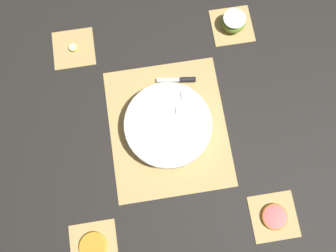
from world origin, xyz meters
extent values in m
plane|color=black|center=(0.00, 0.00, 0.00)|extent=(6.00, 6.00, 0.00)
cube|color=tan|center=(0.00, 0.00, 0.00)|extent=(0.47, 0.41, 0.01)
cube|color=#3D2D19|center=(-0.18, 0.00, 0.00)|extent=(0.01, 0.40, 0.00)
cube|color=#3D2D19|center=(-0.12, 0.00, 0.00)|extent=(0.01, 0.40, 0.00)
cube|color=#3D2D19|center=(-0.06, 0.00, 0.00)|extent=(0.01, 0.40, 0.00)
cube|color=#3D2D19|center=(0.00, 0.00, 0.00)|extent=(0.01, 0.40, 0.00)
cube|color=#3D2D19|center=(0.06, 0.00, 0.00)|extent=(0.01, 0.40, 0.00)
cube|color=#3D2D19|center=(0.12, 0.00, 0.00)|extent=(0.01, 0.40, 0.00)
cube|color=#3D2D19|center=(0.18, 0.00, 0.00)|extent=(0.01, 0.40, 0.00)
cube|color=tan|center=(-0.35, -0.30, 0.00)|extent=(0.15, 0.15, 0.01)
cube|color=#3D2D19|center=(-0.39, -0.30, 0.00)|extent=(0.00, 0.15, 0.00)
cube|color=#3D2D19|center=(-0.35, -0.30, 0.00)|extent=(0.00, 0.15, 0.00)
cube|color=#3D2D19|center=(-0.31, -0.30, 0.00)|extent=(0.00, 0.15, 0.00)
cube|color=tan|center=(0.35, -0.30, 0.00)|extent=(0.15, 0.15, 0.01)
cube|color=#3D2D19|center=(0.31, -0.30, 0.00)|extent=(0.00, 0.15, 0.00)
cube|color=#3D2D19|center=(0.35, -0.30, 0.00)|extent=(0.00, 0.15, 0.00)
cube|color=#3D2D19|center=(0.39, -0.30, 0.00)|extent=(0.00, 0.15, 0.00)
cube|color=tan|center=(-0.35, 0.30, 0.00)|extent=(0.15, 0.15, 0.01)
cube|color=#3D2D19|center=(-0.37, 0.30, 0.00)|extent=(0.00, 0.15, 0.00)
cube|color=#3D2D19|center=(-0.34, 0.30, 0.00)|extent=(0.00, 0.15, 0.00)
cube|color=#3D2D19|center=(-0.31, 0.30, 0.00)|extent=(0.00, 0.15, 0.00)
cube|color=tan|center=(0.35, 0.30, 0.00)|extent=(0.15, 0.15, 0.01)
cube|color=#3D2D19|center=(0.31, 0.30, 0.00)|extent=(0.00, 0.15, 0.00)
cube|color=#3D2D19|center=(0.34, 0.30, 0.00)|extent=(0.00, 0.15, 0.00)
cube|color=#3D2D19|center=(0.37, 0.30, 0.00)|extent=(0.00, 0.15, 0.00)
cube|color=#3D2D19|center=(0.40, 0.30, 0.00)|extent=(0.00, 0.15, 0.00)
cylinder|color=silver|center=(0.00, 0.00, 0.04)|extent=(0.29, 0.29, 0.06)
torus|color=silver|center=(0.00, 0.00, 0.06)|extent=(0.30, 0.30, 0.01)
cylinder|color=#F4EABC|center=(-0.05, 0.04, 0.06)|extent=(0.03, 0.03, 0.01)
cylinder|color=#F4EABC|center=(-0.03, -0.06, 0.05)|extent=(0.03, 0.03, 0.01)
cylinder|color=#F4EABC|center=(0.01, 0.07, 0.06)|extent=(0.03, 0.03, 0.01)
cylinder|color=#F4EABC|center=(0.01, 0.07, 0.03)|extent=(0.03, 0.03, 0.01)
cylinder|color=#F4EABC|center=(0.10, 0.01, 0.04)|extent=(0.03, 0.03, 0.01)
cylinder|color=#F4EABC|center=(0.05, -0.08, 0.04)|extent=(0.03, 0.03, 0.01)
cylinder|color=#F4EABC|center=(-0.07, -0.05, 0.02)|extent=(0.03, 0.03, 0.01)
cylinder|color=#F4EABC|center=(-0.01, 0.08, 0.03)|extent=(0.03, 0.03, 0.01)
cylinder|color=#F4EABC|center=(-0.03, 0.07, 0.04)|extent=(0.03, 0.03, 0.01)
cube|color=white|center=(0.04, 0.02, 0.05)|extent=(0.03, 0.03, 0.03)
cube|color=white|center=(0.08, -0.01, 0.03)|extent=(0.02, 0.02, 0.02)
cube|color=white|center=(-0.02, -0.09, 0.02)|extent=(0.03, 0.03, 0.03)
cube|color=white|center=(-0.09, 0.03, 0.03)|extent=(0.03, 0.03, 0.03)
cube|color=white|center=(0.04, -0.05, 0.06)|extent=(0.02, 0.02, 0.02)
cube|color=white|center=(-0.06, -0.10, 0.02)|extent=(0.03, 0.03, 0.03)
cube|color=white|center=(0.11, 0.04, 0.05)|extent=(0.02, 0.02, 0.02)
cube|color=white|center=(0.01, 0.11, 0.04)|extent=(0.02, 0.02, 0.02)
cube|color=white|center=(0.00, -0.06, 0.05)|extent=(0.03, 0.03, 0.03)
cube|color=white|center=(-0.04, 0.04, 0.02)|extent=(0.02, 0.02, 0.02)
cube|color=white|center=(0.09, -0.07, 0.05)|extent=(0.03, 0.03, 0.03)
cube|color=white|center=(0.01, 0.01, 0.05)|extent=(0.03, 0.03, 0.03)
cube|color=white|center=(-0.08, 0.06, 0.04)|extent=(0.03, 0.03, 0.03)
cube|color=white|center=(-0.03, -0.01, 0.02)|extent=(0.03, 0.03, 0.03)
ellipsoid|color=#B2231E|center=(-0.04, -0.05, 0.02)|extent=(0.03, 0.02, 0.01)
ellipsoid|color=orange|center=(-0.02, 0.09, 0.06)|extent=(0.03, 0.02, 0.01)
ellipsoid|color=orange|center=(0.07, -0.04, 0.03)|extent=(0.03, 0.02, 0.01)
ellipsoid|color=orange|center=(-0.08, -0.05, 0.05)|extent=(0.03, 0.02, 0.01)
ellipsoid|color=#B2231E|center=(0.05, 0.04, 0.03)|extent=(0.03, 0.02, 0.01)
ellipsoid|color=orange|center=(-0.06, 0.08, 0.05)|extent=(0.03, 0.02, 0.01)
ellipsoid|color=orange|center=(-0.03, -0.11, 0.06)|extent=(0.03, 0.02, 0.01)
ellipsoid|color=orange|center=(0.08, 0.06, 0.03)|extent=(0.04, 0.02, 0.02)
ellipsoid|color=orange|center=(-0.05, -0.02, 0.05)|extent=(0.03, 0.02, 0.01)
cube|color=silver|center=(0.17, -0.03, 0.01)|extent=(0.03, 0.09, 0.00)
cylinder|color=black|center=(0.16, -0.10, 0.01)|extent=(0.03, 0.06, 0.02)
ellipsoid|color=#7FAD38|center=(0.35, -0.30, 0.03)|extent=(0.09, 0.09, 0.05)
cylinder|color=white|center=(0.35, -0.30, 0.05)|extent=(0.08, 0.08, 0.00)
cylinder|color=orange|center=(-0.35, 0.30, 0.01)|extent=(0.08, 0.08, 0.01)
torus|color=#F4A82D|center=(-0.35, 0.30, 0.01)|extent=(0.09, 0.09, 0.01)
cylinder|color=#F4EABC|center=(0.35, 0.30, 0.01)|extent=(0.03, 0.03, 0.01)
torus|color=yellow|center=(0.35, 0.30, 0.01)|extent=(0.03, 0.03, 0.01)
cylinder|color=#B2231E|center=(-0.35, -0.30, 0.01)|extent=(0.08, 0.08, 0.01)
torus|color=orange|center=(-0.35, -0.30, 0.01)|extent=(0.09, 0.09, 0.01)
camera|label=1|loc=(-0.24, 0.04, 1.12)|focal=35.00mm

